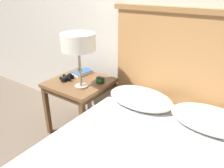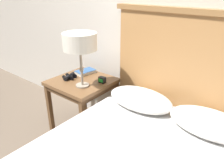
# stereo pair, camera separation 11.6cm
# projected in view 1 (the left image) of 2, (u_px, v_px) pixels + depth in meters

# --- Properties ---
(wall_back) EXTENTS (8.00, 0.06, 2.60)m
(wall_back) POSITION_uv_depth(u_px,v_px,m) (150.00, 9.00, 1.94)
(wall_back) COLOR beige
(wall_back) RESTS_ON ground_plane
(nightstand) EXTENTS (0.58, 0.58, 0.59)m
(nightstand) POSITION_uv_depth(u_px,v_px,m) (80.00, 88.00, 2.27)
(nightstand) COLOR brown
(nightstand) RESTS_ON ground_plane
(table_lamp) EXTENTS (0.31, 0.31, 0.52)m
(table_lamp) POSITION_uv_depth(u_px,v_px,m) (78.00, 43.00, 1.94)
(table_lamp) COLOR gray
(table_lamp) RESTS_ON nightstand
(book_on_nightstand) EXTENTS (0.17, 0.23, 0.04)m
(book_on_nightstand) POSITION_uv_depth(u_px,v_px,m) (82.00, 72.00, 2.41)
(book_on_nightstand) COLOR silver
(book_on_nightstand) RESTS_ON nightstand
(binoculars_pair) EXTENTS (0.15, 0.16, 0.05)m
(binoculars_pair) POSITION_uv_depth(u_px,v_px,m) (67.00, 78.00, 2.26)
(binoculars_pair) COLOR black
(binoculars_pair) RESTS_ON nightstand
(alarm_clock) EXTENTS (0.07, 0.05, 0.06)m
(alarm_clock) POSITION_uv_depth(u_px,v_px,m) (100.00, 80.00, 2.18)
(alarm_clock) COLOR black
(alarm_clock) RESTS_ON nightstand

